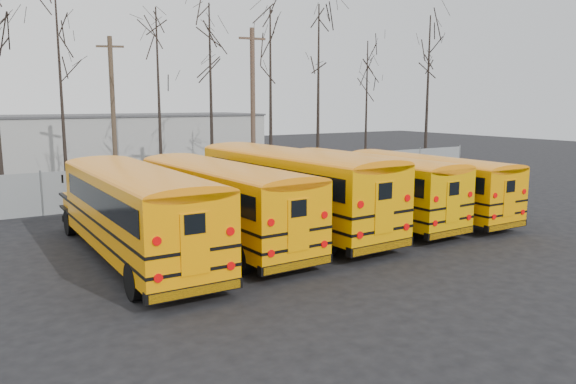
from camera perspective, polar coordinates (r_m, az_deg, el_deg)
ground at (r=20.20m, az=5.47°, el=-5.73°), size 120.00×120.00×0.00m
fence at (r=30.20m, az=-8.59°, el=1.11°), size 40.00×0.04×2.00m
distant_building at (r=49.52m, az=-15.93°, el=5.14°), size 22.00×8.00×4.00m
bus_a at (r=18.80m, az=-15.27°, el=-1.35°), size 2.75×11.37×3.17m
bus_b at (r=20.36m, az=-6.89°, el=-0.43°), size 2.86×11.11×3.09m
bus_c at (r=22.41m, az=0.16°, el=0.96°), size 3.23×12.18×3.38m
bus_d at (r=24.38m, az=7.84°, el=1.01°), size 2.75×10.78×3.00m
bus_e at (r=26.06m, az=13.62°, el=1.15°), size 2.37×10.17×2.84m
utility_pole_left at (r=36.04m, az=-17.34°, el=7.91°), size 1.55×0.66×9.04m
utility_pole_right at (r=35.42m, az=-3.59°, el=8.78°), size 1.72×0.34×9.64m
tree_3 at (r=29.47m, az=-22.03°, el=9.11°), size 0.26×0.26×10.98m
tree_4 at (r=32.59m, az=-12.97°, el=8.88°), size 0.26×0.26×10.29m
tree_5 at (r=35.58m, az=-7.84°, el=9.67°), size 0.26×0.26×11.09m
tree_6 at (r=36.24m, az=-1.78°, el=9.70°), size 0.26×0.26×11.03m
tree_7 at (r=37.16m, az=3.09°, el=9.90°), size 0.26×0.26×11.33m
tree_8 at (r=39.27m, az=7.96°, el=8.25°), size 0.26×0.26×9.23m
tree_9 at (r=42.67m, az=13.98°, el=9.51°), size 0.26×0.26×11.26m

